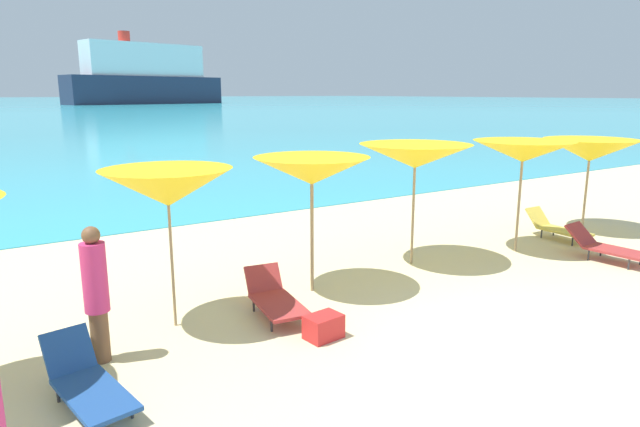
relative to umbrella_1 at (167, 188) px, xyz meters
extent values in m
cube|color=beige|center=(3.70, 6.38, -2.22)|extent=(50.00, 100.00, 0.30)
cylinder|color=#9E7F59|center=(0.00, 0.00, -0.97)|extent=(0.04, 0.04, 2.21)
cone|color=yellow|center=(0.00, 0.00, 0.00)|extent=(1.93, 1.93, 0.54)
sphere|color=#9E7F59|center=(0.00, 0.00, 0.17)|extent=(0.07, 0.07, 0.07)
cylinder|color=#9E7F59|center=(2.49, 0.13, -0.96)|extent=(0.06, 0.06, 2.22)
cone|color=yellow|center=(2.49, 0.13, 0.03)|extent=(1.98, 1.98, 0.46)
sphere|color=#9E7F59|center=(2.49, 0.13, 0.18)|extent=(0.07, 0.07, 0.07)
cylinder|color=#9E7F59|center=(5.01, 0.36, -0.93)|extent=(0.05, 0.05, 2.29)
cone|color=yellow|center=(5.01, 0.36, 0.10)|extent=(2.32, 2.32, 0.47)
sphere|color=#9E7F59|center=(5.01, 0.36, 0.25)|extent=(0.07, 0.07, 0.07)
cylinder|color=#9E7F59|center=(7.50, -0.24, -0.93)|extent=(0.05, 0.05, 2.28)
cone|color=yellow|center=(7.50, -0.24, 0.10)|extent=(2.20, 2.20, 0.44)
sphere|color=#9E7F59|center=(7.50, -0.24, 0.24)|extent=(0.07, 0.07, 0.07)
cylinder|color=#9E7F59|center=(10.43, 0.03, -1.00)|extent=(0.06, 0.06, 2.15)
cone|color=yellow|center=(10.43, 0.03, -0.06)|extent=(2.32, 2.32, 0.54)
sphere|color=#9E7F59|center=(10.43, 0.03, 0.10)|extent=(0.07, 0.07, 0.07)
cube|color=#1E478C|center=(-1.48, -1.73, -1.88)|extent=(0.74, 1.29, 0.05)
cube|color=#1E478C|center=(-1.60, -0.98, -1.65)|extent=(0.58, 0.42, 0.49)
cylinder|color=#333338|center=(-1.18, -2.07, -1.99)|extent=(0.04, 0.04, 0.17)
cylinder|color=#333338|center=(-1.79, -1.31, -1.99)|extent=(0.04, 0.04, 0.17)
cylinder|color=#333338|center=(-1.32, -1.23, -1.99)|extent=(0.04, 0.04, 0.17)
cube|color=#A53333|center=(8.49, -1.92, -1.83)|extent=(0.71, 1.18, 0.05)
cube|color=#A53333|center=(8.42, -1.14, -1.63)|extent=(0.63, 0.51, 0.43)
cylinder|color=#333338|center=(8.25, -2.29, -1.96)|extent=(0.04, 0.04, 0.22)
cylinder|color=#333338|center=(8.19, -1.50, -1.96)|extent=(0.04, 0.04, 0.22)
cylinder|color=#333338|center=(8.71, -1.46, -1.96)|extent=(0.04, 0.04, 0.22)
cube|color=#D8BF4C|center=(9.16, -0.32, -1.85)|extent=(0.56, 1.17, 0.05)
cube|color=#D8BF4C|center=(9.18, 0.44, -1.65)|extent=(0.52, 0.40, 0.43)
cylinder|color=#333338|center=(8.93, -0.67, -1.97)|extent=(0.04, 0.04, 0.20)
cylinder|color=#333338|center=(9.38, -0.68, -1.97)|extent=(0.04, 0.04, 0.20)
cylinder|color=#333338|center=(8.95, 0.14, -1.97)|extent=(0.04, 0.04, 0.20)
cylinder|color=#333338|center=(9.40, 0.13, -1.97)|extent=(0.04, 0.04, 0.20)
cube|color=#A53333|center=(1.40, -0.65, -1.85)|extent=(0.77, 1.25, 0.05)
cube|color=#A53333|center=(1.50, 0.06, -1.65)|extent=(0.61, 0.36, 0.43)
cylinder|color=#333338|center=(1.09, -0.97, -1.97)|extent=(0.04, 0.04, 0.20)
cylinder|color=#333338|center=(1.60, -1.05, -1.97)|extent=(0.04, 0.04, 0.20)
cylinder|color=#333338|center=(1.21, -0.16, -1.97)|extent=(0.04, 0.04, 0.20)
cylinder|color=#333338|center=(1.72, -0.23, -1.97)|extent=(0.04, 0.04, 0.20)
cylinder|color=brown|center=(-1.16, -0.56, -1.73)|extent=(0.23, 0.23, 0.68)
cylinder|color=#D83372|center=(-1.16, -0.56, -0.95)|extent=(0.31, 0.31, 0.89)
sphere|color=brown|center=(-1.16, -0.56, -0.40)|extent=(0.22, 0.22, 0.22)
cube|color=red|center=(1.59, -1.57, -1.90)|extent=(0.54, 0.41, 0.34)
cube|color=#262D47|center=(46.58, 160.64, 1.92)|extent=(47.86, 19.00, 7.95)
cube|color=white|center=(46.58, 160.64, 10.57)|extent=(36.04, 14.89, 9.34)
cylinder|color=red|center=(40.84, 159.40, 16.74)|extent=(3.26, 3.26, 3.00)
camera|label=1|loc=(-2.40, -7.56, 1.31)|focal=30.98mm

